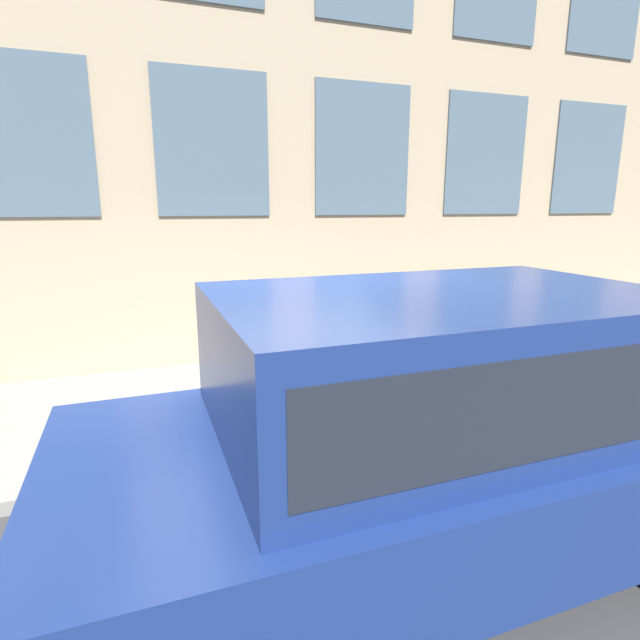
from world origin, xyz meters
TOP-DOWN VIEW (x-y plane):
  - ground_plane at (0.00, 0.00)m, footprint 80.00×80.00m
  - sidewalk at (1.48, 0.00)m, footprint 2.95×60.00m
  - fire_hydrant at (0.66, -0.46)m, footprint 0.33×0.45m
  - person at (0.90, -0.92)m, footprint 0.34×0.23m
  - parked_truck_navy_near at (-1.38, -0.66)m, footprint 2.06×4.53m

SIDE VIEW (x-z plane):
  - ground_plane at x=0.00m, z-range 0.00..0.00m
  - sidewalk at x=1.48m, z-range 0.00..0.12m
  - fire_hydrant at x=0.66m, z-range 0.13..0.91m
  - person at x=0.90m, z-range 0.26..1.67m
  - parked_truck_navy_near at x=-1.38m, z-range 0.11..1.89m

